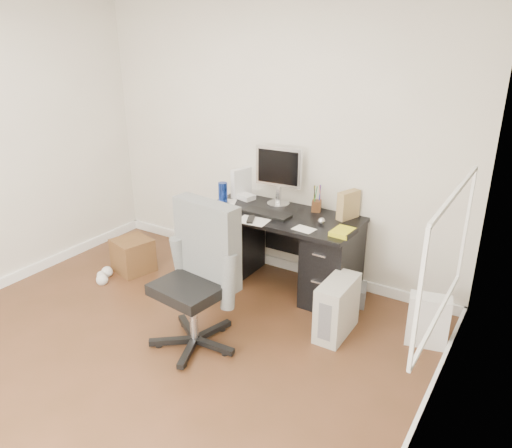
{
  "coord_description": "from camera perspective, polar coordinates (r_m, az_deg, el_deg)",
  "views": [
    {
      "loc": [
        2.42,
        -2.2,
        2.41
      ],
      "look_at": [
        0.3,
        1.2,
        0.8
      ],
      "focal_mm": 35.0,
      "sensor_mm": 36.0,
      "label": 1
    }
  ],
  "objects": [
    {
      "name": "ground",
      "position": [
        4.06,
        -13.16,
        -15.17
      ],
      "size": [
        4.0,
        4.0,
        0.0
      ],
      "primitive_type": "plane",
      "color": "#452A16",
      "rests_on": "ground"
    },
    {
      "name": "room_shell",
      "position": [
        3.35,
        -14.84,
        8.19
      ],
      "size": [
        4.02,
        4.02,
        2.71
      ],
      "color": "beige",
      "rests_on": "ground"
    },
    {
      "name": "desk",
      "position": [
        4.84,
        2.78,
        -2.72
      ],
      "size": [
        1.5,
        0.7,
        0.75
      ],
      "color": "black",
      "rests_on": "ground"
    },
    {
      "name": "loose_papers",
      "position": [
        4.75,
        0.45,
        1.44
      ],
      "size": [
        1.1,
        0.6,
        0.0
      ],
      "primitive_type": null,
      "color": "silver",
      "rests_on": "desk"
    },
    {
      "name": "lcd_monitor",
      "position": [
        4.84,
        2.61,
        5.49
      ],
      "size": [
        0.49,
        0.31,
        0.59
      ],
      "primitive_type": null,
      "rotation": [
        0.0,
        0.0,
        0.09
      ],
      "color": "silver",
      "rests_on": "desk"
    },
    {
      "name": "keyboard",
      "position": [
        4.66,
        1.2,
        1.19
      ],
      "size": [
        0.48,
        0.18,
        0.03
      ],
      "primitive_type": "cube",
      "rotation": [
        0.0,
        0.0,
        -0.04
      ],
      "color": "black",
      "rests_on": "desk"
    },
    {
      "name": "computer_mouse",
      "position": [
        4.47,
        7.48,
        0.33
      ],
      "size": [
        0.07,
        0.07,
        0.06
      ],
      "primitive_type": "sphere",
      "rotation": [
        0.0,
        0.0,
        0.08
      ],
      "color": "silver",
      "rests_on": "desk"
    },
    {
      "name": "travel_mug",
      "position": [
        4.99,
        -3.81,
        3.61
      ],
      "size": [
        0.12,
        0.12,
        0.2
      ],
      "primitive_type": "cylinder",
      "rotation": [
        0.0,
        0.0,
        -0.4
      ],
      "color": "navy",
      "rests_on": "desk"
    },
    {
      "name": "white_binder",
      "position": [
        5.15,
        -1.62,
        4.79
      ],
      "size": [
        0.18,
        0.28,
        0.3
      ],
      "primitive_type": "cube",
      "rotation": [
        0.0,
        0.0,
        -0.26
      ],
      "color": "silver",
      "rests_on": "desk"
    },
    {
      "name": "magazine_file",
      "position": [
        4.62,
        10.51,
        2.17
      ],
      "size": [
        0.18,
        0.25,
        0.26
      ],
      "primitive_type": "cube",
      "rotation": [
        0.0,
        0.0,
        -0.35
      ],
      "color": "olive",
      "rests_on": "desk"
    },
    {
      "name": "pen_cup",
      "position": [
        4.75,
        6.97,
        2.91
      ],
      "size": [
        0.14,
        0.14,
        0.26
      ],
      "primitive_type": null,
      "rotation": [
        0.0,
        0.0,
        0.33
      ],
      "color": "#502B17",
      "rests_on": "desk"
    },
    {
      "name": "yellow_book",
      "position": [
        4.3,
        9.94,
        -0.92
      ],
      "size": [
        0.18,
        0.23,
        0.04
      ],
      "primitive_type": "cube",
      "rotation": [
        0.0,
        0.0,
        -0.06
      ],
      "color": "yellow",
      "rests_on": "desk"
    },
    {
      "name": "paper_remote",
      "position": [
        4.52,
        -0.36,
        0.49
      ],
      "size": [
        0.3,
        0.25,
        0.02
      ],
      "primitive_type": null,
      "rotation": [
        0.0,
        0.0,
        0.09
      ],
      "color": "silver",
      "rests_on": "desk"
    },
    {
      "name": "office_chair",
      "position": [
        3.88,
        -7.38,
        -6.35
      ],
      "size": [
        0.74,
        0.74,
        1.17
      ],
      "primitive_type": null,
      "rotation": [
        0.0,
        0.0,
        -0.13
      ],
      "color": "#4F514F",
      "rests_on": "ground"
    },
    {
      "name": "pc_tower",
      "position": [
        4.21,
        9.23,
        -9.42
      ],
      "size": [
        0.22,
        0.49,
        0.49
      ],
      "primitive_type": "cube",
      "rotation": [
        0.0,
        0.0,
        0.0
      ],
      "color": "#BAB7A8",
      "rests_on": "ground"
    },
    {
      "name": "shopping_bag",
      "position": [
        4.27,
        19.06,
        -10.4
      ],
      "size": [
        0.36,
        0.29,
        0.43
      ],
      "primitive_type": "cube",
      "rotation": [
        0.0,
        0.0,
        0.22
      ],
      "color": "silver",
      "rests_on": "ground"
    },
    {
      "name": "wicker_basket",
      "position": [
        5.36,
        -13.88,
        -3.47
      ],
      "size": [
        0.43,
        0.43,
        0.35
      ],
      "primitive_type": "cube",
      "rotation": [
        0.0,
        0.0,
        -0.26
      ],
      "color": "#513518",
      "rests_on": "ground"
    },
    {
      "name": "desk_printer",
      "position": [
        4.75,
        10.64,
        -7.8
      ],
      "size": [
        0.35,
        0.31,
        0.17
      ],
      "primitive_type": "cube",
      "rotation": [
        0.0,
        0.0,
        0.28
      ],
      "color": "slate",
      "rests_on": "ground"
    }
  ]
}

